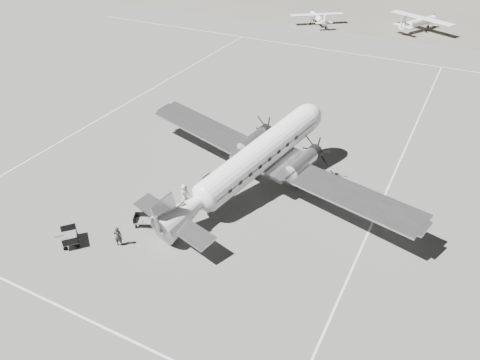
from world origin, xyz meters
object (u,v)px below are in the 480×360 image
at_px(ramp_agent, 170,201).
at_px(dc3_airliner, 252,163).
at_px(baggage_cart_near, 144,220).
at_px(passenger, 184,194).
at_px(ground_crew, 118,236).
at_px(baggage_cart_far, 70,237).
at_px(light_plane_left, 317,19).
at_px(light_plane_right, 419,23).

bearing_deg(ramp_agent, dc3_airliner, -41.01).
bearing_deg(baggage_cart_near, passenger, 47.50).
height_order(ground_crew, ramp_agent, ramp_agent).
distance_m(ground_crew, passenger, 6.49).
bearing_deg(baggage_cart_far, ground_crew, 65.10).
distance_m(baggage_cart_near, ramp_agent, 2.48).
bearing_deg(ground_crew, baggage_cart_far, -3.55).
height_order(dc3_airliner, baggage_cart_far, dc3_airliner).
xyz_separation_m(light_plane_left, ramp_agent, (7.57, -55.22, -0.08)).
xyz_separation_m(baggage_cart_near, ramp_agent, (0.69, 2.34, 0.45)).
xyz_separation_m(ramp_agent, passenger, (0.42, 1.41, -0.04)).
bearing_deg(ramp_agent, light_plane_right, -9.68).
xyz_separation_m(baggage_cart_far, ground_crew, (3.18, 1.40, 0.28)).
relative_size(light_plane_right, ground_crew, 7.36).
bearing_deg(light_plane_right, baggage_cart_far, -74.01).
distance_m(dc3_airliner, ground_crew, 11.64).
bearing_deg(light_plane_left, passenger, -118.41).
bearing_deg(baggage_cart_far, passenger, 101.15).
height_order(dc3_airliner, passenger, dc3_airliner).
height_order(light_plane_left, baggage_cart_far, light_plane_left).
bearing_deg(baggage_cart_near, ramp_agent, 47.50).
bearing_deg(ground_crew, light_plane_right, -125.53).
xyz_separation_m(dc3_airliner, light_plane_right, (4.08, 54.05, -1.42)).
distance_m(dc3_airliner, light_plane_left, 51.37).
distance_m(light_plane_right, baggage_cart_near, 62.34).
relative_size(light_plane_right, baggage_cart_far, 6.45).
xyz_separation_m(dc3_airliner, light_plane_left, (-11.90, 49.94, -1.65)).
bearing_deg(baggage_cart_near, light_plane_left, 70.77).
bearing_deg(passenger, baggage_cart_far, 154.34).
xyz_separation_m(ground_crew, ramp_agent, (0.92, 4.94, 0.10)).
xyz_separation_m(baggage_cart_near, passenger, (1.11, 3.75, 0.41)).
height_order(baggage_cart_far, ramp_agent, ramp_agent).
xyz_separation_m(light_plane_left, passenger, (7.98, -53.81, -0.12)).
relative_size(light_plane_left, baggage_cart_near, 6.02).
height_order(light_plane_right, ground_crew, light_plane_right).
bearing_deg(light_plane_right, ramp_agent, -71.29).
bearing_deg(light_plane_left, light_plane_right, -22.44).
height_order(ground_crew, passenger, passenger).
xyz_separation_m(dc3_airliner, baggage_cart_near, (-5.03, -7.62, -2.17)).
xyz_separation_m(light_plane_right, baggage_cart_far, (-12.51, -65.67, -0.69)).
height_order(dc3_airliner, baggage_cart_near, dc3_airliner).
bearing_deg(dc3_airliner, light_plane_left, 119.86).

